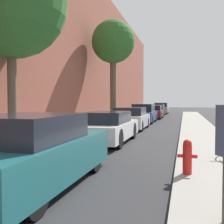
{
  "coord_description": "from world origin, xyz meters",
  "views": [
    {
      "loc": [
        2.1,
        0.49,
        1.68
      ],
      "look_at": [
        -0.6,
        10.8,
        1.25
      ],
      "focal_mm": 44.41,
      "sensor_mm": 36.0,
      "label": 1
    }
  ],
  "objects_px": {
    "parked_car_teal": "(31,153)",
    "parked_car_navy": "(144,114)",
    "parked_car_white": "(108,127)",
    "street_tree_near": "(11,2)",
    "street_tree_far": "(113,43)",
    "parked_car_black": "(156,110)",
    "parked_car_champagne": "(161,108)",
    "parked_car_silver": "(131,119)",
    "parked_car_maroon": "(153,112)",
    "fire_hydrant": "(187,156)"
  },
  "relations": [
    {
      "from": "street_tree_near",
      "to": "fire_hydrant",
      "type": "xyz_separation_m",
      "value": [
        5.39,
        -1.67,
        -4.29
      ]
    },
    {
      "from": "parked_car_black",
      "to": "street_tree_far",
      "type": "distance_m",
      "value": 15.76
    },
    {
      "from": "parked_car_silver",
      "to": "street_tree_far",
      "type": "height_order",
      "value": "street_tree_far"
    },
    {
      "from": "parked_car_white",
      "to": "parked_car_champagne",
      "type": "bearing_deg",
      "value": 90.04
    },
    {
      "from": "parked_car_silver",
      "to": "parked_car_champagne",
      "type": "height_order",
      "value": "parked_car_champagne"
    },
    {
      "from": "parked_car_champagne",
      "to": "street_tree_near",
      "type": "xyz_separation_m",
      "value": [
        -2.32,
        -29.49,
        4.11
      ]
    },
    {
      "from": "street_tree_far",
      "to": "fire_hydrant",
      "type": "xyz_separation_m",
      "value": [
        4.45,
        -10.92,
        -4.81
      ]
    },
    {
      "from": "parked_car_white",
      "to": "fire_hydrant",
      "type": "height_order",
      "value": "parked_car_white"
    },
    {
      "from": "parked_car_navy",
      "to": "street_tree_near",
      "type": "bearing_deg",
      "value": -99.43
    },
    {
      "from": "parked_car_silver",
      "to": "parked_car_maroon",
      "type": "relative_size",
      "value": 1.03
    },
    {
      "from": "parked_car_teal",
      "to": "parked_car_black",
      "type": "relative_size",
      "value": 0.96
    },
    {
      "from": "parked_car_white",
      "to": "parked_car_black",
      "type": "xyz_separation_m",
      "value": [
        -0.14,
        21.26,
        0.02
      ]
    },
    {
      "from": "street_tree_near",
      "to": "parked_car_black",
      "type": "bearing_deg",
      "value": 84.8
    },
    {
      "from": "parked_car_white",
      "to": "street_tree_near",
      "type": "distance_m",
      "value": 5.64
    },
    {
      "from": "parked_car_champagne",
      "to": "street_tree_far",
      "type": "relative_size",
      "value": 0.61
    },
    {
      "from": "parked_car_maroon",
      "to": "parked_car_champagne",
      "type": "height_order",
      "value": "parked_car_champagne"
    },
    {
      "from": "parked_car_teal",
      "to": "parked_car_navy",
      "type": "height_order",
      "value": "parked_car_navy"
    },
    {
      "from": "parked_car_maroon",
      "to": "parked_car_teal",
      "type": "bearing_deg",
      "value": -89.86
    },
    {
      "from": "parked_car_silver",
      "to": "street_tree_near",
      "type": "xyz_separation_m",
      "value": [
        -2.22,
        -8.51,
        4.17
      ]
    },
    {
      "from": "street_tree_far",
      "to": "parked_car_teal",
      "type": "bearing_deg",
      "value": -83.0
    },
    {
      "from": "parked_car_maroon",
      "to": "fire_hydrant",
      "type": "xyz_separation_m",
      "value": [
        3.0,
        -20.55,
        -0.11
      ]
    },
    {
      "from": "parked_car_black",
      "to": "parked_car_champagne",
      "type": "height_order",
      "value": "parked_car_champagne"
    },
    {
      "from": "parked_car_white",
      "to": "street_tree_far",
      "type": "xyz_separation_m",
      "value": [
        -1.4,
        6.26,
        4.7
      ]
    },
    {
      "from": "parked_car_champagne",
      "to": "street_tree_far",
      "type": "height_order",
      "value": "street_tree_far"
    },
    {
      "from": "parked_car_champagne",
      "to": "street_tree_far",
      "type": "bearing_deg",
      "value": -93.91
    },
    {
      "from": "parked_car_teal",
      "to": "parked_car_silver",
      "type": "distance_m",
      "value": 11.47
    },
    {
      "from": "parked_car_navy",
      "to": "street_tree_far",
      "type": "height_order",
      "value": "street_tree_far"
    },
    {
      "from": "fire_hydrant",
      "to": "parked_car_maroon",
      "type": "bearing_deg",
      "value": 98.32
    },
    {
      "from": "parked_car_navy",
      "to": "parked_car_champagne",
      "type": "bearing_deg",
      "value": 89.8
    },
    {
      "from": "parked_car_navy",
      "to": "fire_hydrant",
      "type": "height_order",
      "value": "parked_car_navy"
    },
    {
      "from": "parked_car_silver",
      "to": "parked_car_white",
      "type": "bearing_deg",
      "value": -88.7
    },
    {
      "from": "parked_car_teal",
      "to": "parked_car_black",
      "type": "bearing_deg",
      "value": 90.49
    },
    {
      "from": "parked_car_maroon",
      "to": "fire_hydrant",
      "type": "relative_size",
      "value": 5.34
    },
    {
      "from": "fire_hydrant",
      "to": "parked_car_teal",
      "type": "bearing_deg",
      "value": -156.26
    },
    {
      "from": "street_tree_near",
      "to": "street_tree_far",
      "type": "relative_size",
      "value": 0.97
    },
    {
      "from": "parked_car_white",
      "to": "street_tree_near",
      "type": "bearing_deg",
      "value": -128.08
    },
    {
      "from": "parked_car_teal",
      "to": "street_tree_near",
      "type": "relative_size",
      "value": 0.67
    },
    {
      "from": "parked_car_white",
      "to": "parked_car_navy",
      "type": "bearing_deg",
      "value": 90.4
    },
    {
      "from": "parked_car_navy",
      "to": "parked_car_maroon",
      "type": "distance_m",
      "value": 5.23
    },
    {
      "from": "parked_car_navy",
      "to": "parked_car_black",
      "type": "distance_m",
      "value": 10.6
    },
    {
      "from": "parked_car_navy",
      "to": "fire_hydrant",
      "type": "relative_size",
      "value": 5.86
    },
    {
      "from": "parked_car_teal",
      "to": "street_tree_near",
      "type": "height_order",
      "value": "street_tree_near"
    },
    {
      "from": "parked_car_teal",
      "to": "fire_hydrant",
      "type": "relative_size",
      "value": 5.88
    },
    {
      "from": "parked_car_navy",
      "to": "parked_car_black",
      "type": "relative_size",
      "value": 0.96
    },
    {
      "from": "parked_car_teal",
      "to": "parked_car_navy",
      "type": "bearing_deg",
      "value": 90.6
    },
    {
      "from": "parked_car_maroon",
      "to": "parked_car_black",
      "type": "height_order",
      "value": "parked_car_black"
    },
    {
      "from": "parked_car_white",
      "to": "parked_car_champagne",
      "type": "distance_m",
      "value": 26.5
    },
    {
      "from": "parked_car_silver",
      "to": "street_tree_far",
      "type": "xyz_separation_m",
      "value": [
        -1.28,
        0.75,
        4.69
      ]
    },
    {
      "from": "parked_car_teal",
      "to": "parked_car_white",
      "type": "distance_m",
      "value": 5.96
    },
    {
      "from": "parked_car_navy",
      "to": "street_tree_far",
      "type": "xyz_separation_m",
      "value": [
        -1.33,
        -4.4,
        4.63
      ]
    }
  ]
}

